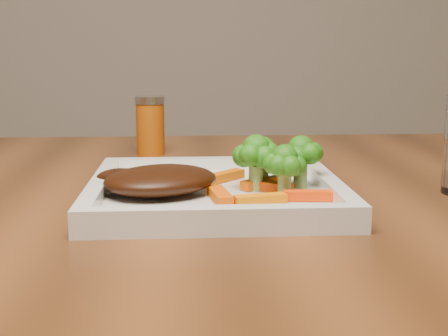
{
  "coord_description": "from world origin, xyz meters",
  "views": [
    {
      "loc": [
        0.0,
        -0.65,
        0.92
      ],
      "look_at": [
        0.05,
        0.02,
        0.79
      ],
      "focal_mm": 50.0,
      "sensor_mm": 36.0,
      "label": 1
    }
  ],
  "objects": [
    {
      "name": "carrot_4",
      "position": [
        0.05,
        0.07,
        0.77
      ],
      "size": [
        0.05,
        0.05,
        0.01
      ],
      "primitive_type": "cube",
      "rotation": [
        0.0,
        0.0,
        0.81
      ],
      "color": "#D55C03",
      "rests_on": "plate"
    },
    {
      "name": "carrot_0",
      "position": [
        0.08,
        -0.05,
        0.77
      ],
      "size": [
        0.05,
        0.03,
        0.01
      ],
      "primitive_type": "cube",
      "rotation": [
        0.0,
        0.0,
        0.24
      ],
      "color": "orange",
      "rests_on": "plate"
    },
    {
      "name": "broccoli_2",
      "position": [
        0.11,
        -0.01,
        0.79
      ],
      "size": [
        0.06,
        0.06,
        0.06
      ],
      "primitive_type": null,
      "rotation": [
        0.0,
        0.0,
        0.33
      ],
      "color": "#1F5C0F",
      "rests_on": "plate"
    },
    {
      "name": "carrot_6",
      "position": [
        0.09,
        0.03,
        0.77
      ],
      "size": [
        0.05,
        0.04,
        0.01
      ],
      "primitive_type": "cube",
      "rotation": [
        0.0,
        0.0,
        0.62
      ],
      "color": "#FF5D04",
      "rests_on": "plate"
    },
    {
      "name": "broccoli_3",
      "position": [
        0.08,
        0.02,
        0.79
      ],
      "size": [
        0.07,
        0.07,
        0.06
      ],
      "primitive_type": null,
      "rotation": [
        0.0,
        0.0,
        -0.23
      ],
      "color": "#196210",
      "rests_on": "plate"
    },
    {
      "name": "carrot_1",
      "position": [
        0.13,
        -0.03,
        0.77
      ],
      "size": [
        0.05,
        0.02,
        0.01
      ],
      "primitive_type": "cube",
      "rotation": [
        0.0,
        0.0,
        -0.08
      ],
      "color": "#FF3E04",
      "rests_on": "plate"
    },
    {
      "name": "steak",
      "position": [
        -0.02,
        0.01,
        0.78
      ],
      "size": [
        0.15,
        0.14,
        0.03
      ],
      "primitive_type": "ellipsoid",
      "rotation": [
        0.0,
        0.0,
        0.43
      ],
      "color": "#331507",
      "rests_on": "plate"
    },
    {
      "name": "spice_shaker",
      "position": [
        -0.05,
        0.33,
        0.8
      ],
      "size": [
        0.05,
        0.05,
        0.09
      ],
      "primitive_type": "cylinder",
      "rotation": [
        0.0,
        0.0,
        -0.16
      ],
      "color": "#9E4708",
      "rests_on": "dining_table"
    },
    {
      "name": "broccoli_0",
      "position": [
        0.09,
        0.05,
        0.8
      ],
      "size": [
        0.05,
        0.05,
        0.07
      ],
      "primitive_type": null,
      "rotation": [
        0.0,
        0.0,
        -0.0
      ],
      "color": "#2A7112",
      "rests_on": "plate"
    },
    {
      "name": "plate",
      "position": [
        0.04,
        0.02,
        0.76
      ],
      "size": [
        0.27,
        0.27,
        0.01
      ],
      "primitive_type": "cube",
      "color": "silver",
      "rests_on": "dining_table"
    },
    {
      "name": "carrot_5",
      "position": [
        0.1,
        0.01,
        0.77
      ],
      "size": [
        0.05,
        0.04,
        0.01
      ],
      "primitive_type": "cube",
      "rotation": [
        0.0,
        0.0,
        -0.56
      ],
      "color": "#EA3F03",
      "rests_on": "plate"
    },
    {
      "name": "carrot_2",
      "position": [
        0.04,
        -0.03,
        0.77
      ],
      "size": [
        0.02,
        0.06,
        0.01
      ],
      "primitive_type": "cube",
      "rotation": [
        0.0,
        0.0,
        1.72
      ],
      "color": "#DF5303",
      "rests_on": "plate"
    },
    {
      "name": "broccoli_1",
      "position": [
        0.13,
        0.03,
        0.79
      ],
      "size": [
        0.07,
        0.07,
        0.06
      ],
      "primitive_type": null,
      "rotation": [
        0.0,
        0.0,
        0.24
      ],
      "color": "#265F0F",
      "rests_on": "plate"
    }
  ]
}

